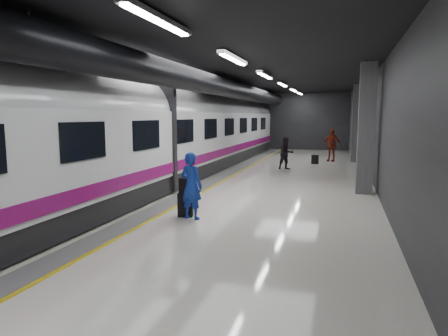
% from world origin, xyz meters
% --- Properties ---
extents(ground, '(40.00, 40.00, 0.00)m').
position_xyz_m(ground, '(0.00, 0.00, 0.00)').
color(ground, silver).
rests_on(ground, ground).
extents(platform_hall, '(10.02, 40.02, 4.51)m').
position_xyz_m(platform_hall, '(-0.29, 0.96, 3.54)').
color(platform_hall, black).
rests_on(platform_hall, ground).
extents(train, '(3.05, 38.00, 4.05)m').
position_xyz_m(train, '(-3.25, -0.00, 2.07)').
color(train, black).
rests_on(train, ground).
extents(traveler_main, '(0.74, 0.59, 1.77)m').
position_xyz_m(traveler_main, '(0.01, -3.03, 0.88)').
color(traveler_main, '#1933C1').
rests_on(traveler_main, ground).
extents(suitcase_main, '(0.44, 0.32, 0.64)m').
position_xyz_m(suitcase_main, '(-0.23, -2.86, 0.32)').
color(suitcase_main, black).
rests_on(suitcase_main, ground).
extents(shoulder_bag, '(0.31, 0.18, 0.41)m').
position_xyz_m(shoulder_bag, '(-0.23, -2.86, 0.85)').
color(shoulder_bag, black).
rests_on(shoulder_bag, suitcase_main).
extents(traveler_far_a, '(1.01, 0.95, 1.64)m').
position_xyz_m(traveler_far_a, '(1.08, 7.44, 0.82)').
color(traveler_far_a, black).
rests_on(traveler_far_a, ground).
extents(traveler_far_b, '(1.23, 0.79, 1.94)m').
position_xyz_m(traveler_far_b, '(3.15, 11.98, 0.97)').
color(traveler_far_b, maroon).
rests_on(traveler_far_b, ground).
extents(suitcase_far, '(0.40, 0.33, 0.51)m').
position_xyz_m(suitcase_far, '(2.33, 10.30, 0.26)').
color(suitcase_far, black).
rests_on(suitcase_far, ground).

